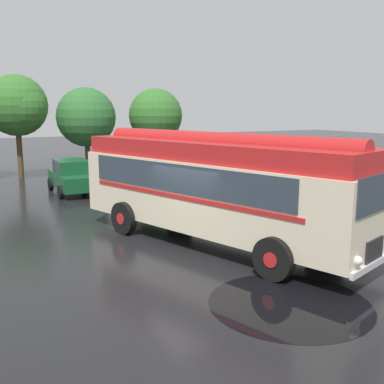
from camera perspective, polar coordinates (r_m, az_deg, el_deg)
name	(u,v)px	position (r m, az deg, el deg)	size (l,w,h in m)	color
ground_plane	(196,250)	(13.54, 0.50, -7.43)	(120.00, 120.00, 0.00)	black
vintage_bus	(215,184)	(13.81, 2.88, 1.01)	(5.55, 10.34, 3.49)	beige
car_near_left	(73,176)	(23.38, -14.93, 1.96)	(1.97, 4.20, 1.66)	#144C28
car_mid_left	(118,172)	(24.25, -9.38, 2.47)	(2.31, 4.36, 1.66)	silver
car_mid_right	(172,171)	(24.55, -2.53, 2.70)	(2.31, 4.36, 1.66)	navy
tree_centre	(18,106)	(28.76, -21.18, 10.11)	(3.61, 3.64, 6.19)	#4C3823
tree_right_of_centre	(87,118)	(30.07, -13.13, 9.12)	(3.78, 3.78, 5.55)	#4C3823
tree_far_right	(157,115)	(31.88, -4.43, 9.71)	(3.73, 3.73, 5.59)	#4C3823
traffic_cone	(365,249)	(13.68, 21.16, -6.77)	(0.36, 0.36, 0.55)	orange
puddle_patch	(289,304)	(10.27, 12.27, -13.67)	(3.55, 3.55, 0.01)	black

